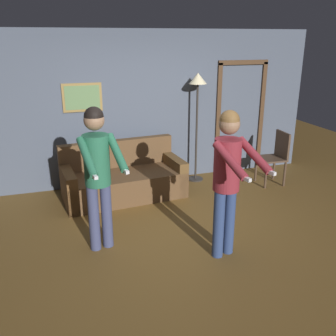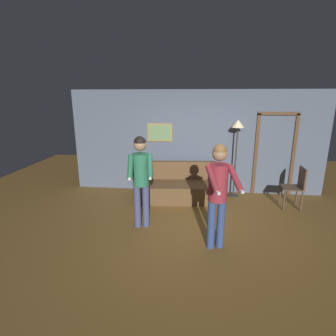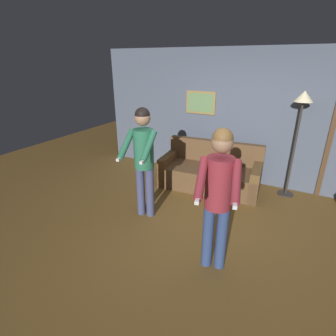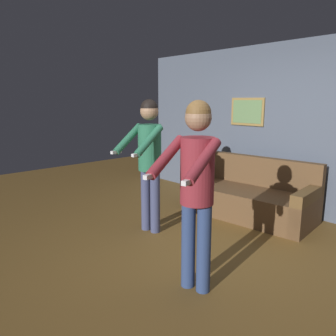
# 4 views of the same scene
# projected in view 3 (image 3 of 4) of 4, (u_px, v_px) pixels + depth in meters

# --- Properties ---
(ground_plane) EXTENTS (12.00, 12.00, 0.00)m
(ground_plane) POSITION_uv_depth(u_px,v_px,m) (202.00, 231.00, 3.90)
(ground_plane) COLOR brown
(back_wall_assembly) EXTENTS (6.40, 0.10, 2.60)m
(back_wall_assembly) POSITION_uv_depth(u_px,v_px,m) (246.00, 119.00, 5.12)
(back_wall_assembly) COLOR #4D5767
(back_wall_assembly) RESTS_ON ground_plane
(couch) EXTENTS (1.97, 1.02, 0.87)m
(couch) POSITION_uv_depth(u_px,v_px,m) (210.00, 174.00, 5.19)
(couch) COLOR brown
(couch) RESTS_ON ground_plane
(torchiere_lamp) EXTENTS (0.30, 0.30, 1.90)m
(torchiere_lamp) POSITION_uv_depth(u_px,v_px,m) (301.00, 112.00, 4.38)
(torchiere_lamp) COLOR #332D28
(torchiere_lamp) RESTS_ON ground_plane
(person_standing_left) EXTENTS (0.51, 0.69, 1.75)m
(person_standing_left) POSITION_uv_depth(u_px,v_px,m) (143.00, 154.00, 3.92)
(person_standing_left) COLOR #3F466C
(person_standing_left) RESTS_ON ground_plane
(person_standing_right) EXTENTS (0.54, 0.72, 1.74)m
(person_standing_right) POSITION_uv_depth(u_px,v_px,m) (218.00, 190.00, 2.85)
(person_standing_right) COLOR navy
(person_standing_right) RESTS_ON ground_plane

